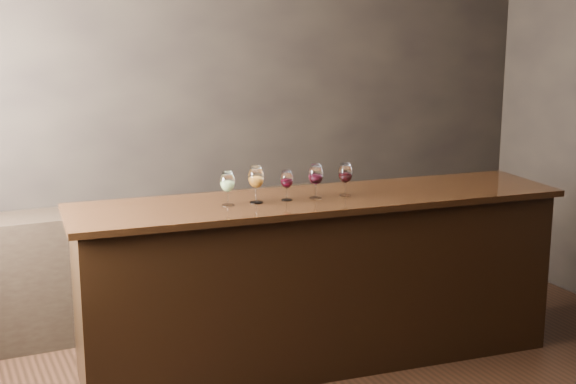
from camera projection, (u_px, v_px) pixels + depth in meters
name	position (u px, v px, depth m)	size (l,w,h in m)	color
room_shell	(342.00, 87.00, 3.78)	(5.02, 4.52, 2.81)	black
bar_counter	(320.00, 283.00, 4.98)	(2.93, 0.63, 1.03)	black
bar_top	(320.00, 200.00, 4.86)	(3.03, 0.70, 0.04)	black
back_bar_shelf	(165.00, 263.00, 5.63)	(2.42, 0.40, 0.87)	black
glass_white	(228.00, 183.00, 4.61)	(0.09, 0.09, 0.20)	white
glass_amber	(256.00, 178.00, 4.68)	(0.09, 0.09, 0.22)	white
glass_red_a	(287.00, 180.00, 4.75)	(0.08, 0.08, 0.18)	white
glass_red_b	(316.00, 175.00, 4.79)	(0.09, 0.09, 0.21)	white
glass_red_c	(345.00, 174.00, 4.86)	(0.09, 0.09, 0.20)	white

